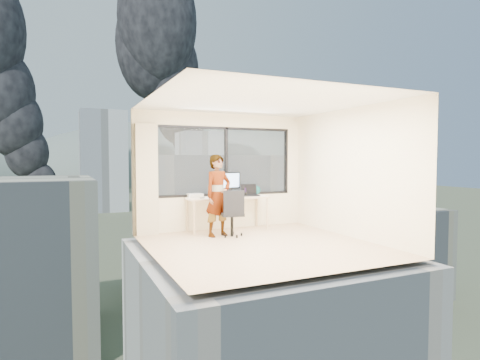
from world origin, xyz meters
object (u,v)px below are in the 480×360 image
monitor (231,184)px  laptop (251,191)px  handbag (255,190)px  person (218,195)px  chair (232,213)px  game_console (195,195)px  desk (228,214)px

monitor → laptop: bearing=-38.7°
laptop → handbag: 0.35m
person → handbag: bearing=14.5°
chair → handbag: size_ratio=3.51×
game_console → person: bearing=-74.0°
person → handbag: person is taller
desk → laptop: bearing=-2.3°
monitor → handbag: size_ratio=1.97×
desk → game_console: game_console is taller
chair → laptop: laptop is taller
laptop → handbag: laptop is taller
monitor → laptop: monitor is taller
desk → monitor: 0.67m
desk → handbag: size_ratio=6.50×
desk → game_console: bearing=160.1°
desk → person: size_ratio=1.08×
chair → laptop: size_ratio=2.46×
game_console → monitor: bearing=-11.6°
desk → handbag: (0.79, 0.23, 0.48)m
chair → handbag: (0.96, 0.87, 0.37)m
desk → monitor: (0.12, 0.13, 0.65)m
chair → game_console: 1.06m
desk → chair: 0.67m
handbag → desk: bearing=-153.3°
chair → game_console: bearing=131.4°
chair → handbag: 1.34m
game_console → handbag: bearing=-4.1°
chair → monitor: size_ratio=1.78×
monitor → game_console: (-0.80, 0.11, -0.24)m
person → game_console: person is taller
chair → person: size_ratio=0.58×
person → game_console: (-0.26, 0.74, -0.05)m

